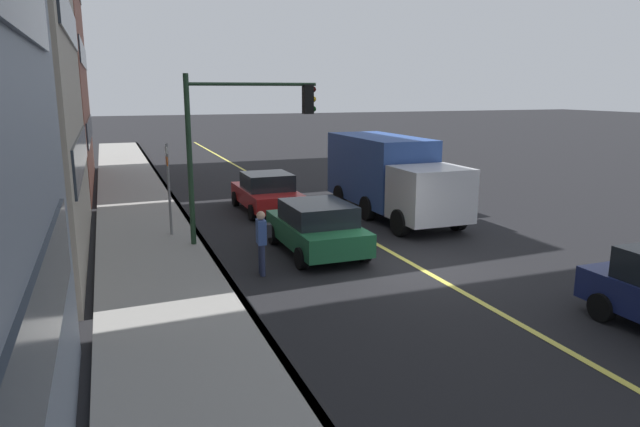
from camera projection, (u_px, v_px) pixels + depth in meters
ground at (413, 265)px, 15.67m from camera, size 200.00×200.00×0.00m
sidewalk_slab at (167, 291)px, 13.37m from camera, size 80.00×3.19×0.15m
curb_edge at (230, 284)px, 13.89m from camera, size 80.00×0.16×0.15m
lane_stripe_center at (413, 264)px, 15.67m from camera, size 80.00×0.16×0.01m
car_green at (317, 227)px, 16.65m from camera, size 4.13×2.09×1.52m
car_red at (267, 192)px, 22.42m from camera, size 4.36×2.10×1.53m
truck_blue at (389, 175)px, 21.46m from camera, size 7.42×2.49×2.97m
pedestrian_with_backpack at (262, 238)px, 14.61m from camera, size 0.42×0.39×1.70m
traffic_light_mast at (242, 129)px, 17.05m from camera, size 0.28×4.05×5.19m
street_sign_post at (169, 184)px, 18.00m from camera, size 0.60×0.08×3.08m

